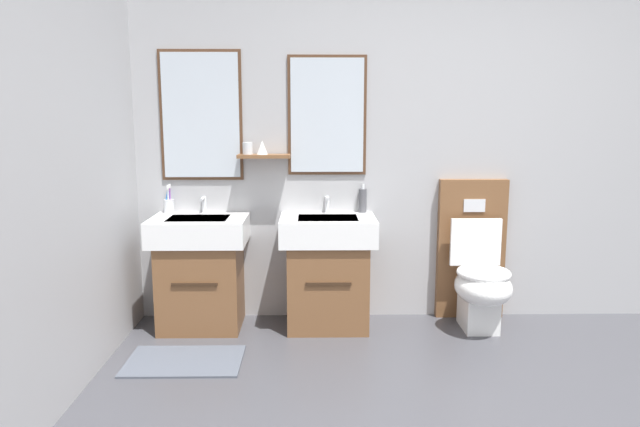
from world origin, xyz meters
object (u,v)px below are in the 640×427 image
vanity_sink_right (328,269)px  vanity_sink_left (201,269)px  toilet (477,272)px  soap_dispenser (363,200)px  toothbrush_cup (169,205)px

vanity_sink_right → vanity_sink_left: bearing=180.0°
toilet → soap_dispenser: bearing=167.6°
vanity_sink_left → soap_dispenser: bearing=9.0°
toothbrush_cup → soap_dispenser: size_ratio=1.01×
toilet → soap_dispenser: (-0.78, 0.17, 0.48)m
toothbrush_cup → toilet: bearing=-4.3°
vanity_sink_left → vanity_sink_right: same height
vanity_sink_right → toothbrush_cup: 1.19m
vanity_sink_left → toilet: bearing=0.2°
toothbrush_cup → soap_dispenser: (1.36, 0.01, 0.03)m
vanity_sink_right → soap_dispenser: size_ratio=3.80×
toothbrush_cup → soap_dispenser: toothbrush_cup is taller
soap_dispenser → vanity_sink_right: bearing=-144.6°
toothbrush_cup → soap_dispenser: bearing=0.4°
vanity_sink_right → toothbrush_cup: (-1.11, 0.17, 0.42)m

